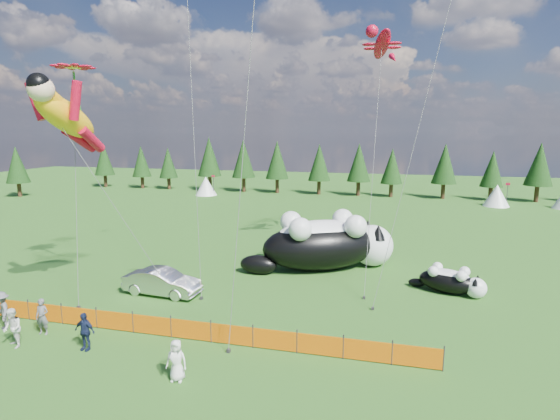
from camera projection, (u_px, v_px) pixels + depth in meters
name	position (u px, v px, depth m)	size (l,w,h in m)	color
ground	(216.00, 314.00, 23.05)	(160.00, 160.00, 0.00)	#103B0A
safety_fence	(191.00, 330.00, 20.10)	(22.06, 0.06, 1.10)	#262626
tree_line	(331.00, 168.00, 65.28)	(90.00, 4.00, 8.00)	black
festival_tents	(407.00, 192.00, 58.33)	(50.00, 3.20, 2.80)	white
cat_large	(327.00, 242.00, 30.30)	(10.25, 7.21, 3.98)	black
cat_small	(451.00, 281.00, 25.88)	(4.36, 2.61, 1.63)	black
car	(162.00, 282.00, 25.69)	(1.61, 4.62, 1.52)	silver
spectator_a	(42.00, 317.00, 20.63)	(0.64, 0.42, 1.75)	#5B5A5F
spectator_b	(12.00, 328.00, 19.35)	(0.88, 0.52, 1.81)	silver
spectator_c	(85.00, 331.00, 19.15)	(1.01, 0.52, 1.72)	#161F3E
spectator_d	(2.00, 311.00, 21.14)	(1.22, 0.63, 1.89)	#5B5A5F
spectator_e	(176.00, 360.00, 16.78)	(0.81, 0.53, 1.66)	silver
superhero_kite	(66.00, 117.00, 22.53)	(6.93, 4.95, 13.03)	#FFAF0D
gecko_kite	(382.00, 45.00, 30.96)	(3.76, 12.19, 17.90)	red
flower_kite	(73.00, 70.00, 25.17)	(3.35, 4.95, 13.61)	red
diamond_kite_c	(254.00, 3.00, 17.45)	(1.52, 1.77, 16.16)	#0C3BBC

